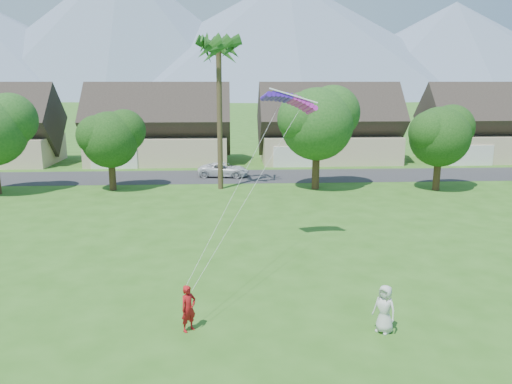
{
  "coord_description": "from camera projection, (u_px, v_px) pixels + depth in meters",
  "views": [
    {
      "loc": [
        -1.24,
        -12.91,
        8.91
      ],
      "look_at": [
        0.0,
        10.0,
        3.8
      ],
      "focal_mm": 35.0,
      "sensor_mm": 36.0,
      "label": 1
    }
  ],
  "objects": [
    {
      "name": "street",
      "position": [
        243.0,
        176.0,
        47.73
      ],
      "size": [
        90.0,
        7.0,
        0.01
      ],
      "primitive_type": "cube",
      "color": "#2D2D30",
      "rests_on": "ground"
    },
    {
      "name": "kite_flyer",
      "position": [
        188.0,
        308.0,
        18.04
      ],
      "size": [
        0.75,
        0.74,
        1.74
      ],
      "primitive_type": "imported",
      "rotation": [
        0.0,
        0.0,
        0.74
      ],
      "color": "#A61216",
      "rests_on": "ground"
    },
    {
      "name": "watcher",
      "position": [
        385.0,
        309.0,
        17.94
      ],
      "size": [
        1.01,
        1.03,
        1.79
      ],
      "primitive_type": "imported",
      "rotation": [
        0.0,
        0.0,
        -0.83
      ],
      "color": "silver",
      "rests_on": "ground"
    },
    {
      "name": "parked_car",
      "position": [
        224.0,
        170.0,
        47.49
      ],
      "size": [
        5.07,
        2.91,
        1.33
      ],
      "primitive_type": "imported",
      "rotation": [
        0.0,
        0.0,
        1.42
      ],
      "color": "silver",
      "rests_on": "ground"
    },
    {
      "name": "mountain_ridge",
      "position": [
        250.0,
        42.0,
        262.24
      ],
      "size": [
        540.0,
        240.0,
        70.0
      ],
      "color": "slate",
      "rests_on": "ground"
    },
    {
      "name": "houses_row",
      "position": [
        245.0,
        131.0,
        55.77
      ],
      "size": [
        72.75,
        8.19,
        8.86
      ],
      "color": "beige",
      "rests_on": "ground"
    },
    {
      "name": "tree_row",
      "position": [
        230.0,
        132.0,
        40.68
      ],
      "size": [
        62.27,
        6.67,
        8.45
      ],
      "color": "#47301C",
      "rests_on": "ground"
    },
    {
      "name": "fan_palm",
      "position": [
        218.0,
        44.0,
        39.7
      ],
      "size": [
        3.0,
        3.0,
        13.8
      ],
      "color": "#4C3D26",
      "rests_on": "ground"
    },
    {
      "name": "parafoil_kite",
      "position": [
        290.0,
        99.0,
        25.9
      ],
      "size": [
        2.99,
        1.25,
        0.5
      ],
      "rotation": [
        0.0,
        0.0,
        0.19
      ],
      "color": "#4719BF",
      "rests_on": "ground"
    }
  ]
}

